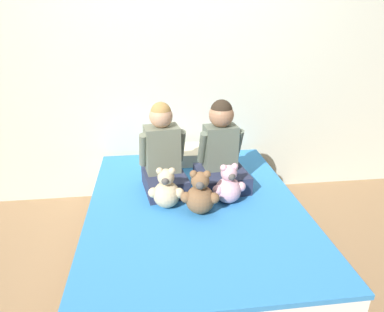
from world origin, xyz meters
TOP-DOWN VIEW (x-y plane):
  - ground_plane at (0.00, 0.00)m, footprint 14.00×14.00m
  - wall_behind_bed at (0.00, 1.02)m, footprint 8.00×0.06m
  - bed at (0.00, 0.00)m, footprint 1.44×1.85m
  - child_on_left at (-0.20, 0.25)m, footprint 0.35×0.42m
  - child_on_right at (0.22, 0.24)m, footprint 0.38×0.39m
  - teddy_bear_held_by_left_child at (-0.19, -0.02)m, footprint 0.23×0.18m
  - teddy_bear_held_by_right_child at (0.23, -0.01)m, footprint 0.23×0.18m
  - teddy_bear_between_children at (0.02, -0.12)m, footprint 0.25×0.19m
  - pillow_at_headboard at (0.00, 0.74)m, footprint 0.50×0.32m

SIDE VIEW (x-z plane):
  - ground_plane at x=0.00m, z-range 0.00..0.00m
  - bed at x=0.00m, z-range 0.00..0.43m
  - pillow_at_headboard at x=0.00m, z-range 0.43..0.54m
  - teddy_bear_held_by_right_child at x=0.23m, z-range 0.41..0.69m
  - teddy_bear_held_by_left_child at x=-0.19m, z-range 0.41..0.69m
  - teddy_bear_between_children at x=0.02m, z-range 0.41..0.71m
  - child_on_right at x=0.22m, z-range 0.37..1.01m
  - child_on_left at x=-0.20m, z-range 0.37..1.01m
  - wall_behind_bed at x=0.00m, z-range 0.00..2.50m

